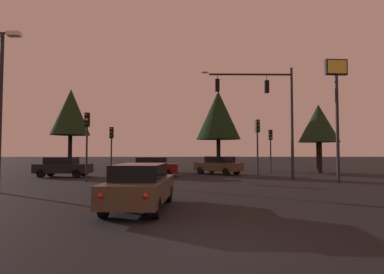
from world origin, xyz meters
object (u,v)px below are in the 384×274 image
(traffic_light_median, at_px, (258,137))
(traffic_light_corner_left, at_px, (271,142))
(car_nearside_lane, at_px, (141,185))
(parking_lot_lamp_post, at_px, (1,89))
(traffic_signal_mast_arm, at_px, (267,102))
(tree_center_horizon, at_px, (218,115))
(traffic_light_corner_right, at_px, (111,141))
(car_crossing_right, at_px, (63,167))
(tree_left_far, at_px, (319,124))
(car_far_lane, at_px, (219,165))
(store_sign_illuminated, at_px, (337,93))
(car_crossing_left, at_px, (151,166))
(traffic_light_far_side, at_px, (87,133))
(tree_behind_sign, at_px, (71,112))

(traffic_light_median, bearing_deg, traffic_light_corner_left, 66.81)
(car_nearside_lane, distance_m, parking_lot_lamp_post, 9.42)
(traffic_signal_mast_arm, xyz_separation_m, tree_center_horizon, (-2.47, 10.71, 0.31))
(traffic_light_corner_right, bearing_deg, parking_lot_lamp_post, -105.80)
(traffic_light_corner_right, relative_size, car_crossing_right, 0.94)
(traffic_light_median, relative_size, parking_lot_lamp_post, 0.54)
(car_crossing_right, relative_size, tree_center_horizon, 0.49)
(car_nearside_lane, xyz_separation_m, tree_left_far, (13.64, 17.64, 3.70))
(car_far_lane, distance_m, store_sign_illuminated, 10.96)
(traffic_light_corner_left, xyz_separation_m, tree_center_horizon, (-4.14, 5.20, 3.03))
(tree_center_horizon, bearing_deg, parking_lot_lamp_post, -124.29)
(tree_left_far, bearing_deg, parking_lot_lamp_post, -147.38)
(car_crossing_right, bearing_deg, car_crossing_left, 2.13)
(car_nearside_lane, xyz_separation_m, car_crossing_left, (-1.29, 13.44, -0.00))
(traffic_signal_mast_arm, relative_size, store_sign_illuminated, 1.02)
(traffic_light_corner_left, height_order, traffic_light_corner_right, traffic_light_corner_right)
(tree_center_horizon, bearing_deg, car_far_lane, -95.48)
(traffic_light_corner_left, distance_m, traffic_light_corner_right, 13.75)
(traffic_signal_mast_arm, xyz_separation_m, traffic_light_median, (-0.80, -0.28, -2.51))
(store_sign_illuminated, distance_m, tree_center_horizon, 14.72)
(traffic_light_corner_right, distance_m, car_crossing_right, 4.07)
(traffic_light_far_side, distance_m, car_nearside_lane, 10.65)
(parking_lot_lamp_post, height_order, tree_behind_sign, tree_behind_sign)
(car_crossing_left, distance_m, tree_left_far, 15.94)
(store_sign_illuminated, bearing_deg, traffic_light_corner_left, 104.02)
(tree_behind_sign, bearing_deg, traffic_light_corner_right, -56.00)
(car_crossing_left, relative_size, car_crossing_right, 1.04)
(traffic_light_median, distance_m, traffic_light_far_side, 11.50)
(store_sign_illuminated, relative_size, tree_behind_sign, 0.85)
(traffic_light_far_side, relative_size, tree_left_far, 0.70)
(car_crossing_left, xyz_separation_m, car_far_lane, (5.52, 2.38, -0.00))
(traffic_light_corner_left, height_order, car_crossing_right, traffic_light_corner_left)
(car_far_lane, bearing_deg, tree_left_far, 10.96)
(traffic_light_median, relative_size, car_nearside_lane, 0.90)
(traffic_light_corner_left, distance_m, car_far_lane, 5.24)
(traffic_signal_mast_arm, height_order, car_nearside_lane, traffic_signal_mast_arm)
(traffic_light_corner_right, distance_m, store_sign_illuminated, 16.72)
(traffic_light_corner_left, height_order, car_crossing_left, traffic_light_corner_left)
(car_crossing_right, bearing_deg, traffic_light_far_side, -52.42)
(tree_center_horizon, bearing_deg, traffic_signal_mast_arm, -77.03)
(parking_lot_lamp_post, bearing_deg, car_nearside_lane, -29.83)
(traffic_light_corner_right, height_order, traffic_light_far_side, traffic_light_far_side)
(traffic_light_far_side, bearing_deg, car_nearside_lane, -62.20)
(traffic_light_corner_left, distance_m, tree_behind_sign, 22.94)
(car_crossing_left, xyz_separation_m, tree_behind_sign, (-10.74, 11.88, 5.70))
(traffic_light_far_side, bearing_deg, traffic_light_median, 9.50)
(traffic_signal_mast_arm, distance_m, tree_left_far, 8.98)
(car_nearside_lane, bearing_deg, car_far_lane, 75.03)
(traffic_light_corner_left, bearing_deg, tree_left_far, 9.40)
(traffic_light_far_side, xyz_separation_m, tree_behind_sign, (-7.18, 16.14, 3.36))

